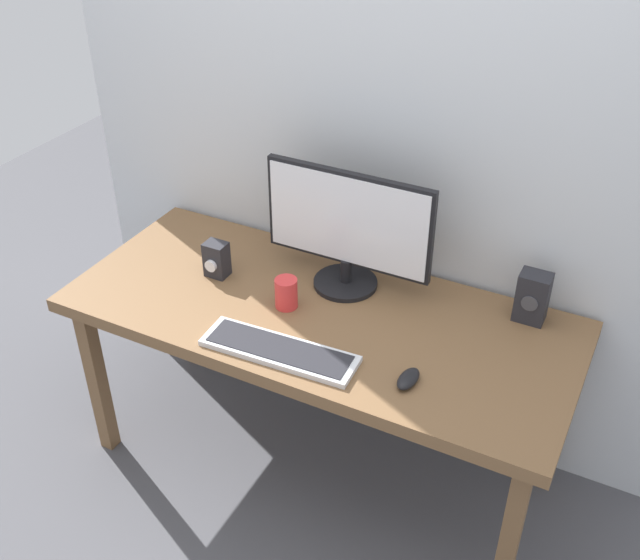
{
  "coord_description": "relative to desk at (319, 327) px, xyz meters",
  "views": [
    {
      "loc": [
        0.89,
        -1.73,
        2.14
      ],
      "look_at": [
        0.0,
        0.0,
        0.82
      ],
      "focal_mm": 42.4,
      "sensor_mm": 36.0,
      "label": 1
    }
  ],
  "objects": [
    {
      "name": "ground_plane",
      "position": [
        0.0,
        0.0,
        -0.64
      ],
      "size": [
        6.0,
        6.0,
        0.0
      ],
      "primitive_type": "plane",
      "color": "#4C4C51"
    },
    {
      "name": "wall_back",
      "position": [
        0.0,
        0.39,
        0.86
      ],
      "size": [
        2.3,
        0.04,
        3.0
      ],
      "primitive_type": "cube",
      "color": "silver",
      "rests_on": "ground_plane"
    },
    {
      "name": "desk",
      "position": [
        0.0,
        0.0,
        0.0
      ],
      "size": [
        1.65,
        0.71,
        0.7
      ],
      "color": "brown",
      "rests_on": "ground_plane"
    },
    {
      "name": "monitor",
      "position": [
        0.01,
        0.18,
        0.28
      ],
      "size": [
        0.57,
        0.22,
        0.41
      ],
      "color": "black",
      "rests_on": "desk"
    },
    {
      "name": "keyboard_primary",
      "position": [
        -0.01,
        -0.24,
        0.07
      ],
      "size": [
        0.48,
        0.16,
        0.02
      ],
      "color": "silver",
      "rests_on": "desk"
    },
    {
      "name": "mouse",
      "position": [
        0.38,
        -0.19,
        0.08
      ],
      "size": [
        0.06,
        0.11,
        0.03
      ],
      "primitive_type": "ellipsoid",
      "rotation": [
        0.0,
        0.0,
        -0.08
      ],
      "color": "black",
      "rests_on": "desk"
    },
    {
      "name": "speaker_right",
      "position": [
        0.61,
        0.26,
        0.15
      ],
      "size": [
        0.1,
        0.08,
        0.17
      ],
      "color": "#232328",
      "rests_on": "desk"
    },
    {
      "name": "audio_controller",
      "position": [
        -0.4,
        0.03,
        0.13
      ],
      "size": [
        0.08,
        0.07,
        0.12
      ],
      "color": "#232328",
      "rests_on": "desk"
    },
    {
      "name": "coffee_mug",
      "position": [
        -0.1,
        -0.03,
        0.12
      ],
      "size": [
        0.07,
        0.07,
        0.1
      ],
      "primitive_type": "cylinder",
      "color": "red",
      "rests_on": "desk"
    }
  ]
}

